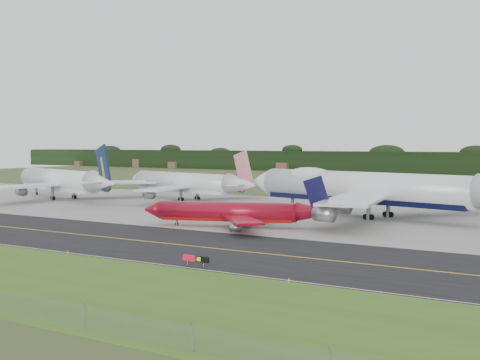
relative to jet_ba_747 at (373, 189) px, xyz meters
name	(u,v)px	position (x,y,z in m)	size (l,w,h in m)	color
ground	(165,239)	(-18.04, -50.83, -6.53)	(600.00, 600.00, 0.00)	#414F25
taxiway	(150,242)	(-18.04, -54.83, -6.52)	(400.00, 32.00, 0.02)	black
apron	(301,213)	(-18.04, 0.17, -6.52)	(400.00, 78.00, 0.01)	gray
taxiway_centreline	(150,242)	(-18.04, -54.83, -6.50)	(400.00, 0.40, 0.00)	yellow
taxiway_edge_line	(82,254)	(-18.04, -70.33, -6.50)	(400.00, 0.25, 0.00)	silver
jet_ba_747	(373,189)	(0.00, 0.00, 0.00)	(75.72, 61.69, 19.19)	silver
jet_red_737	(238,213)	(-16.32, -30.11, -3.63)	(37.67, 29.83, 10.48)	maroon
jet_navy_gold	(63,181)	(-96.11, -2.62, -1.12)	(62.21, 52.71, 16.48)	white
jet_star_tail	(189,183)	(-62.77, 15.09, -1.59)	(55.80, 45.87, 14.83)	silver
taxiway_sign	(196,259)	(2.02, -68.83, -5.51)	(4.33, 0.16, 1.44)	slate
edge_marker_center	(68,253)	(-19.94, -71.33, -6.28)	(0.16, 0.16, 0.50)	yellow
edge_marker_right	(289,281)	(17.69, -71.33, -6.28)	(0.16, 0.16, 0.50)	yellow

